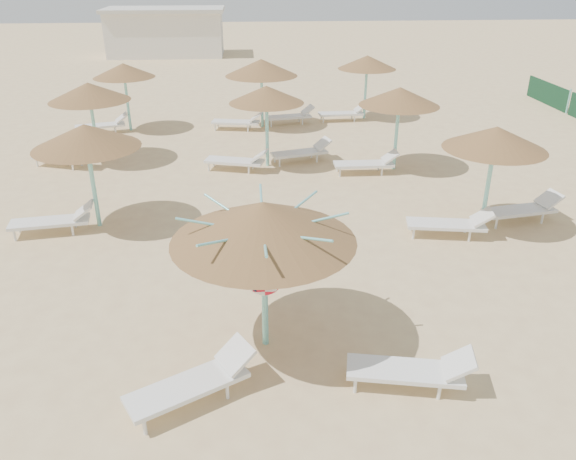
{
  "coord_description": "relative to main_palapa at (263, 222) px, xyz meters",
  "views": [
    {
      "loc": [
        -0.42,
        -8.03,
        6.2
      ],
      "look_at": [
        0.34,
        2.16,
        1.3
      ],
      "focal_mm": 35.0,
      "sensor_mm": 36.0,
      "label": 1
    }
  ],
  "objects": [
    {
      "name": "lounger_main_b",
      "position": [
        2.3,
        -1.32,
        -2.05
      ],
      "size": [
        2.05,
        0.96,
        0.72
      ],
      "rotation": [
        0.0,
        0.0,
        -0.2
      ],
      "color": "white",
      "rests_on": "ground"
    },
    {
      "name": "service_hut",
      "position": [
        -5.79,
        34.81,
        -0.75
      ],
      "size": [
        8.4,
        4.4,
        3.25
      ],
      "color": "silver",
      "rests_on": "ground"
    },
    {
      "name": "ground",
      "position": [
        0.21,
        -0.19,
        -2.39
      ],
      "size": [
        120.0,
        120.0,
        0.0
      ],
      "primitive_type": "plane",
      "color": "#DEC087",
      "rests_on": "ground"
    },
    {
      "name": "main_palapa",
      "position": [
        0.0,
        0.0,
        0.0
      ],
      "size": [
        3.07,
        3.07,
        2.75
      ],
      "color": "#7CD7D3",
      "rests_on": "ground"
    },
    {
      "name": "lounger_main_a",
      "position": [
        -1.13,
        -1.35,
        -2.04
      ],
      "size": [
        2.07,
        1.53,
        0.74
      ],
      "rotation": [
        0.0,
        0.0,
        0.51
      ],
      "color": "white",
      "rests_on": "ground"
    },
    {
      "name": "palapa_field",
      "position": [
        1.18,
        9.96,
        -0.1
      ],
      "size": [
        19.33,
        14.09,
        2.72
      ],
      "color": "#7CD7D3",
      "rests_on": "ground"
    }
  ]
}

